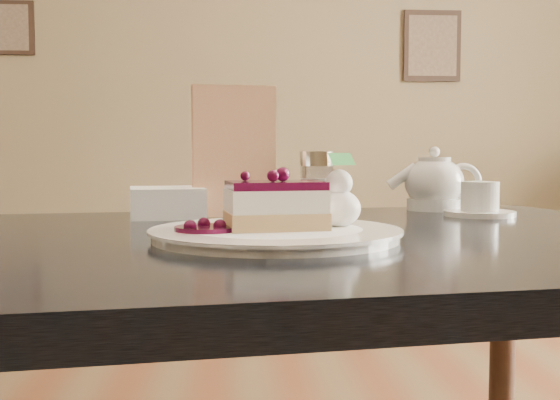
{
  "coord_description": "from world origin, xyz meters",
  "views": [
    {
      "loc": [
        0.2,
        -0.49,
        0.78
      ],
      "look_at": [
        0.25,
        0.22,
        0.73
      ],
      "focal_mm": 45.0,
      "sensor_mm": 36.0,
      "label": 1
    }
  ],
  "objects": [
    {
      "name": "main_table",
      "position": [
        0.25,
        0.33,
        0.61
      ],
      "size": [
        1.17,
        0.87,
        0.68
      ],
      "rotation": [
        0.0,
        0.0,
        0.14
      ],
      "color": "black",
      "rests_on": "ground"
    },
    {
      "name": "dessert_plate",
      "position": [
        0.25,
        0.29,
        0.68
      ],
      "size": [
        0.28,
        0.28,
        0.01
      ],
      "primitive_type": "cylinder",
      "color": "white",
      "rests_on": "main_table"
    },
    {
      "name": "cheesecake_slice",
      "position": [
        0.25,
        0.29,
        0.72
      ],
      "size": [
        0.12,
        0.09,
        0.05
      ],
      "rotation": [
        0.0,
        0.0,
        0.14
      ],
      "color": "tan",
      "rests_on": "dessert_plate"
    },
    {
      "name": "sugar_shaker",
      "position": [
        0.34,
        0.6,
        0.73
      ],
      "size": [
        0.05,
        0.05,
        0.1
      ],
      "color": "white",
      "rests_on": "main_table"
    },
    {
      "name": "menu_card",
      "position": [
        0.21,
        0.58,
        0.78
      ],
      "size": [
        0.13,
        0.04,
        0.2
      ],
      "primitive_type": "cube",
      "rotation": [
        0.0,
        0.0,
        0.14
      ],
      "color": "beige",
      "rests_on": "main_table"
    },
    {
      "name": "napkin_stack",
      "position": [
        0.11,
        0.57,
        0.7
      ],
      "size": [
        0.12,
        0.12,
        0.05
      ],
      "primitive_type": "cube",
      "rotation": [
        0.0,
        0.0,
        0.14
      ],
      "color": "white",
      "rests_on": "main_table"
    },
    {
      "name": "whipped_cream",
      "position": [
        0.33,
        0.31,
        0.71
      ],
      "size": [
        0.05,
        0.05,
        0.05
      ],
      "color": "white",
      "rests_on": "dessert_plate"
    },
    {
      "name": "tea_set",
      "position": [
        0.55,
        0.64,
        0.72
      ],
      "size": [
        0.19,
        0.21,
        0.1
      ],
      "color": "white",
      "rests_on": "main_table"
    },
    {
      "name": "berry_sauce",
      "position": [
        0.18,
        0.27,
        0.69
      ],
      "size": [
        0.07,
        0.07,
        0.01
      ],
      "primitive_type": "cylinder",
      "color": "black",
      "rests_on": "dessert_plate"
    }
  ]
}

